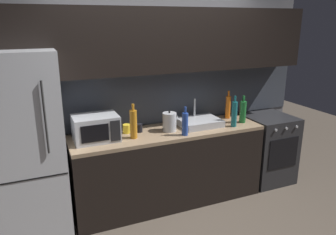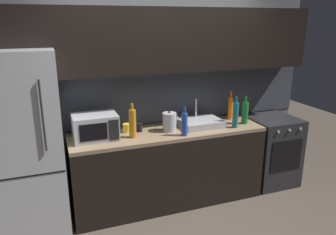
# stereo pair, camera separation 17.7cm
# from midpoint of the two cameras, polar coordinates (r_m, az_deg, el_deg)

# --- Properties ---
(back_wall) EXTENTS (3.98, 0.44, 2.50)m
(back_wall) POSITION_cam_midpoint_polar(r_m,az_deg,el_deg) (3.86, -3.04, 8.17)
(back_wall) COLOR slate
(back_wall) RESTS_ON ground
(counter_run) EXTENTS (2.24, 0.60, 0.90)m
(counter_run) POSITION_cam_midpoint_polar(r_m,az_deg,el_deg) (3.91, -1.25, -8.57)
(counter_run) COLOR black
(counter_run) RESTS_ON ground
(refrigerator) EXTENTS (0.68, 0.69, 1.86)m
(refrigerator) POSITION_cam_midpoint_polar(r_m,az_deg,el_deg) (3.49, -24.78, -4.77)
(refrigerator) COLOR #B7BABF
(refrigerator) RESTS_ON ground
(oven_range) EXTENTS (0.60, 0.62, 0.90)m
(oven_range) POSITION_cam_midpoint_polar(r_m,az_deg,el_deg) (4.61, 15.84, -5.20)
(oven_range) COLOR #232326
(oven_range) RESTS_ON ground
(microwave) EXTENTS (0.46, 0.35, 0.27)m
(microwave) POSITION_cam_midpoint_polar(r_m,az_deg,el_deg) (3.51, -13.89, -1.79)
(microwave) COLOR #A8AAAF
(microwave) RESTS_ON counter_run
(sink_basin) EXTENTS (0.48, 0.38, 0.30)m
(sink_basin) POSITION_cam_midpoint_polar(r_m,az_deg,el_deg) (3.93, 4.22, -0.82)
(sink_basin) COLOR #ADAFB5
(sink_basin) RESTS_ON counter_run
(kettle) EXTENTS (0.19, 0.16, 0.24)m
(kettle) POSITION_cam_midpoint_polar(r_m,az_deg,el_deg) (3.71, -1.11, -0.77)
(kettle) COLOR #B7BABF
(kettle) RESTS_ON counter_run
(wine_bottle_green) EXTENTS (0.08, 0.08, 0.33)m
(wine_bottle_green) POSITION_cam_midpoint_polar(r_m,az_deg,el_deg) (4.09, 11.70, 1.02)
(wine_bottle_green) COLOR #1E6B2D
(wine_bottle_green) RESTS_ON counter_run
(wine_bottle_orange) EXTENTS (0.06, 0.06, 0.36)m
(wine_bottle_orange) POSITION_cam_midpoint_polar(r_m,az_deg,el_deg) (4.24, 9.23, 1.84)
(wine_bottle_orange) COLOR orange
(wine_bottle_orange) RESTS_ON counter_run
(wine_bottle_amber) EXTENTS (0.08, 0.08, 0.38)m
(wine_bottle_amber) POSITION_cam_midpoint_polar(r_m,az_deg,el_deg) (3.49, -7.49, -1.11)
(wine_bottle_amber) COLOR #B27019
(wine_bottle_amber) RESTS_ON counter_run
(wine_bottle_teal) EXTENTS (0.07, 0.07, 0.37)m
(wine_bottle_teal) POSITION_cam_midpoint_polar(r_m,az_deg,el_deg) (3.91, 10.19, 0.64)
(wine_bottle_teal) COLOR #19666B
(wine_bottle_teal) RESTS_ON counter_run
(wine_bottle_blue) EXTENTS (0.07, 0.07, 0.32)m
(wine_bottle_blue) POSITION_cam_midpoint_polar(r_m,az_deg,el_deg) (3.56, 1.56, -1.09)
(wine_bottle_blue) COLOR #234299
(wine_bottle_blue) RESTS_ON counter_run
(mug_dark) EXTENTS (0.07, 0.07, 0.10)m
(mug_dark) POSITION_cam_midpoint_polar(r_m,az_deg,el_deg) (3.71, -6.40, -1.83)
(mug_dark) COLOR black
(mug_dark) RESTS_ON counter_run
(mug_yellow) EXTENTS (0.09, 0.09, 0.10)m
(mug_yellow) POSITION_cam_midpoint_polar(r_m,az_deg,el_deg) (3.70, -8.57, -1.95)
(mug_yellow) COLOR gold
(mug_yellow) RESTS_ON counter_run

